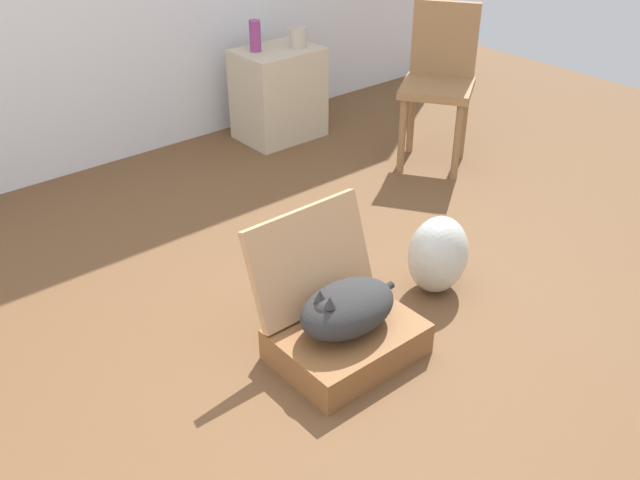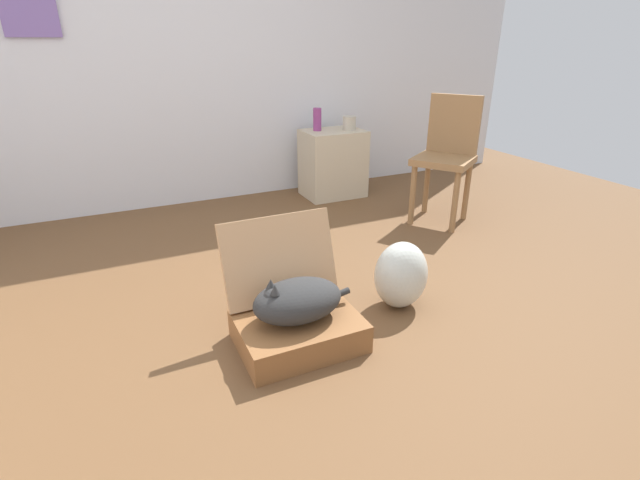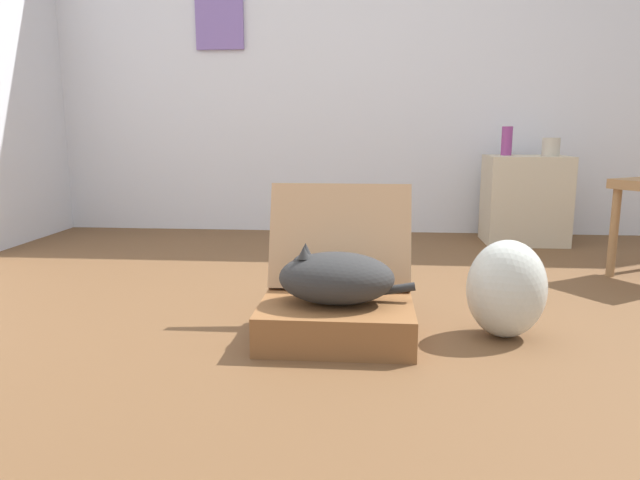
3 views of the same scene
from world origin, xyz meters
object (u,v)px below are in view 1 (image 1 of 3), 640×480
side_table (279,94)px  chair (439,78)px  cat (347,308)px  vase_tall (255,36)px  vase_short (298,38)px  suitcase_base (347,341)px  plastic_bag_white (438,255)px

side_table → chair: size_ratio=0.62×
side_table → cat: bearing=-120.5°
vase_tall → chair: (0.64, -0.99, -0.16)m
cat → vase_tall: (1.05, 2.06, 0.46)m
cat → vase_short: size_ratio=4.17×
side_table → vase_tall: vase_tall is taller
cat → vase_short: (1.32, 1.96, 0.42)m
chair → vase_tall: bearing=179.3°
suitcase_base → vase_tall: 2.40m
plastic_bag_white → vase_short: size_ratio=3.08×
plastic_bag_white → vase_short: (0.68, 1.87, 0.47)m
plastic_bag_white → vase_tall: 2.08m
plastic_bag_white → vase_tall: size_ratio=1.91×
cat → side_table: size_ratio=0.84×
suitcase_base → chair: chair is taller
cat → plastic_bag_white: size_ratio=1.35×
vase_short → chair: chair is taller
suitcase_base → vase_short: 2.44m
suitcase_base → vase_short: (1.32, 1.96, 0.59)m
plastic_bag_white → chair: 1.49m
vase_tall → vase_short: size_ratio=1.62×
cat → side_table: bearing=59.5°
suitcase_base → plastic_bag_white: bearing=8.2°
side_table → chair: chair is taller
suitcase_base → cat: bearing=175.6°
plastic_bag_white → vase_short: vase_short is taller
plastic_bag_white → vase_short: bearing=70.0°
vase_tall → vase_short: vase_tall is taller
cat → chair: 2.03m
plastic_bag_white → chair: bearing=42.9°
suitcase_base → plastic_bag_white: 0.65m
vase_short → chair: size_ratio=0.13×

